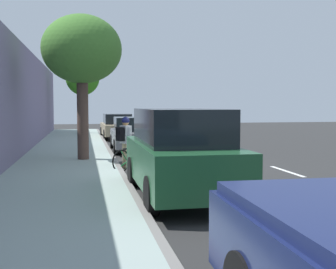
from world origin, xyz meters
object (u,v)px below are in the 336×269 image
Objects in this scene: parked_sedan_grey_second at (132,134)px; parked_suv_green_mid at (180,152)px; cyclist_with_backpack at (125,137)px; street_tree_mid_block at (82,51)px; parked_sedan_tan_nearest at (117,127)px; bicycle_at_curb at (133,159)px; street_tree_near_cyclist at (83,78)px.

parked_suv_green_mid reaches higher than parked_sedan_grey_second.
parked_suv_green_mid reaches higher than cyclist_with_backpack.
street_tree_mid_block is at bearing 59.35° from parked_sedan_grey_second.
parked_suv_green_mid is (-0.09, 16.76, 0.27)m from parked_sedan_tan_nearest.
parked_sedan_grey_second is at bearing -90.30° from parked_suv_green_mid.
bicycle_at_curb is at bearing -82.20° from parked_suv_green_mid.
cyclist_with_backpack is at bearing 80.95° from parked_sedan_grey_second.
cyclist_with_backpack is 0.34× the size of street_tree_near_cyclist.
parked_sedan_tan_nearest is at bearing 117.87° from street_tree_near_cyclist.
street_tree_near_cyclist is (2.12, -20.60, 2.89)m from parked_suv_green_mid.
bicycle_at_curb is 0.82m from cyclist_with_backpack.
street_tree_near_cyclist is at bearing -84.13° from parked_suv_green_mid.
bicycle_at_curb is (0.61, 5.70, -0.38)m from parked_sedan_grey_second.
parked_sedan_grey_second is at bearing 91.18° from parked_sedan_tan_nearest.
parked_suv_green_mid reaches higher than bicycle_at_curb.
parked_sedan_grey_second is 0.88× the size of street_tree_near_cyclist.
street_tree_near_cyclist is (2.03, -3.83, 3.16)m from parked_sedan_tan_nearest.
parked_sedan_tan_nearest is at bearing -88.82° from parked_sedan_grey_second.
bicycle_at_curb is at bearing 127.32° from street_tree_mid_block.
parked_sedan_grey_second is at bearing -99.05° from cyclist_with_backpack.
parked_sedan_tan_nearest is 12.66m from bicycle_at_curb.
parked_suv_green_mid is 0.93× the size of street_tree_mid_block.
street_tree_near_cyclist is at bearing -90.00° from street_tree_mid_block.
street_tree_near_cyclist reaches higher than cyclist_with_backpack.
parked_sedan_grey_second is 5.33m from street_tree_mid_block.
parked_suv_green_mid is at bearing 99.80° from cyclist_with_backpack.
parked_sedan_grey_second is 0.87× the size of street_tree_mid_block.
bicycle_at_curb is (0.56, -4.11, -0.65)m from parked_suv_green_mid.
parked_sedan_grey_second is 5.75m from bicycle_at_curb.
parked_suv_green_mid reaches higher than parked_sedan_tan_nearest.
parked_suv_green_mid is at bearing 89.70° from parked_sedan_grey_second.
street_tree_mid_block is at bearing 90.00° from street_tree_near_cyclist.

